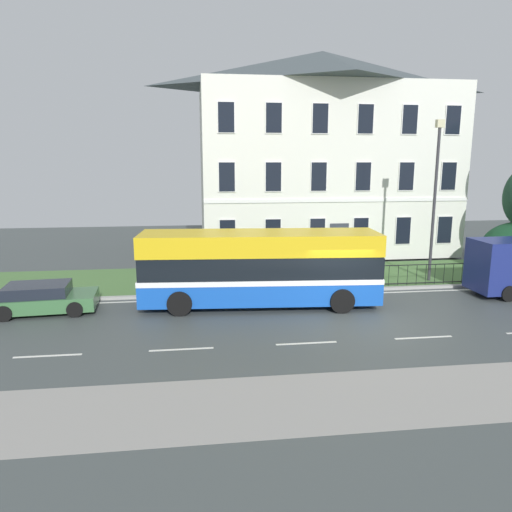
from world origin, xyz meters
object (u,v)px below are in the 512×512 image
georgian_townhouse (320,152)px  single_decker_bus (260,267)px  parked_hatchback_00 (43,298)px  street_lamp_post (435,192)px

georgian_townhouse → single_decker_bus: georgian_townhouse is taller
parked_hatchback_00 → single_decker_bus: bearing=-5.6°
georgian_townhouse → single_decker_bus: (-5.61, -12.21, -4.79)m
single_decker_bus → parked_hatchback_00: 8.56m
single_decker_bus → georgian_townhouse: bearing=69.5°
single_decker_bus → street_lamp_post: street_lamp_post is taller
georgian_townhouse → street_lamp_post: 10.26m
single_decker_bus → parked_hatchback_00: (-8.50, 0.17, -1.03)m
georgian_townhouse → parked_hatchback_00: 19.44m
parked_hatchback_00 → georgian_townhouse: bearing=36.0°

